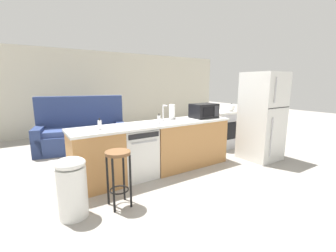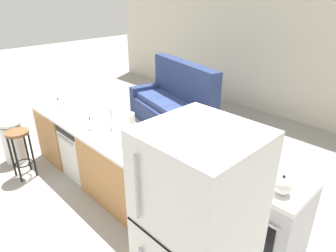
% 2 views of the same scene
% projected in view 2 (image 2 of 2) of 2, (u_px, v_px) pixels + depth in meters
% --- Properties ---
extents(ground_plane, '(24.00, 24.00, 0.00)m').
position_uv_depth(ground_plane, '(99.00, 179.00, 4.46)').
color(ground_plane, gray).
extents(wall_back, '(10.00, 0.06, 2.60)m').
position_uv_depth(wall_back, '(270.00, 54.00, 6.37)').
color(wall_back, beige).
rests_on(wall_back, ground_plane).
extents(kitchen_counter, '(2.94, 0.66, 0.90)m').
position_uv_depth(kitchen_counter, '(105.00, 161.00, 4.12)').
color(kitchen_counter, '#B77F47').
rests_on(kitchen_counter, ground_plane).
extents(dishwasher, '(0.58, 0.61, 0.84)m').
position_uv_depth(dishwasher, '(87.00, 148.00, 4.44)').
color(dishwasher, white).
rests_on(dishwasher, ground_plane).
extents(stove_range, '(0.76, 0.68, 0.90)m').
position_uv_depth(stove_range, '(265.00, 216.00, 3.08)').
color(stove_range, '#B7B7BC').
rests_on(stove_range, ground_plane).
extents(refrigerator, '(0.72, 0.73, 1.80)m').
position_uv_depth(refrigerator, '(196.00, 240.00, 2.20)').
color(refrigerator, silver).
rests_on(refrigerator, ground_plane).
extents(microwave, '(0.50, 0.37, 0.28)m').
position_uv_depth(microwave, '(152.00, 146.00, 3.21)').
color(microwave, black).
rests_on(microwave, kitchen_counter).
extents(sink_faucet, '(0.07, 0.18, 0.30)m').
position_uv_depth(sink_faucet, '(111.00, 121.00, 3.85)').
color(sink_faucet, silver).
rests_on(sink_faucet, kitchen_counter).
extents(paper_towel_roll, '(0.14, 0.14, 0.28)m').
position_uv_depth(paper_towel_roll, '(131.00, 124.00, 3.75)').
color(paper_towel_roll, '#4C4C51').
rests_on(paper_towel_roll, kitchen_counter).
extents(soap_bottle, '(0.06, 0.06, 0.18)m').
position_uv_depth(soap_bottle, '(90.00, 124.00, 3.89)').
color(soap_bottle, silver).
rests_on(soap_bottle, kitchen_counter).
extents(dish_soap_bottle, '(0.06, 0.06, 0.18)m').
position_uv_depth(dish_soap_bottle, '(59.00, 104.00, 4.57)').
color(dish_soap_bottle, silver).
rests_on(dish_soap_bottle, kitchen_counter).
extents(kettle, '(0.21, 0.17, 0.19)m').
position_uv_depth(kettle, '(283.00, 185.00, 2.67)').
color(kettle, silver).
rests_on(kettle, stove_range).
extents(bar_stool, '(0.32, 0.32, 0.74)m').
position_uv_depth(bar_stool, '(19.00, 144.00, 4.32)').
color(bar_stool, brown).
rests_on(bar_stool, ground_plane).
extents(trash_bin, '(0.35, 0.35, 0.74)m').
position_uv_depth(trash_bin, '(13.00, 140.00, 4.79)').
color(trash_bin, white).
rests_on(trash_bin, ground_plane).
extents(couch, '(2.15, 1.33, 1.27)m').
position_uv_depth(couch, '(175.00, 106.00, 6.13)').
color(couch, navy).
rests_on(couch, ground_plane).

